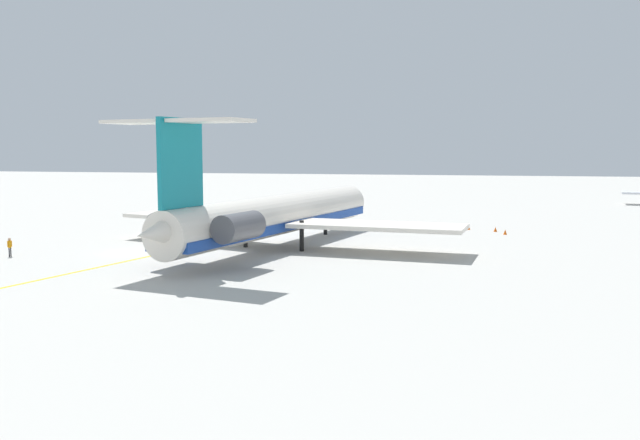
{
  "coord_description": "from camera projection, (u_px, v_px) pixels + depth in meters",
  "views": [
    {
      "loc": [
        55.56,
        30.34,
        9.36
      ],
      "look_at": [
        -5.94,
        16.27,
        2.73
      ],
      "focal_mm": 38.16,
      "sensor_mm": 36.0,
      "label": 1
    }
  ],
  "objects": [
    {
      "name": "safety_cone_wingtip",
      "position": [
        505.0,
        232.0,
        74.26
      ],
      "size": [
        0.4,
        0.4,
        0.55
      ],
      "primitive_type": "cone",
      "color": "#EA590F",
      "rests_on": "ground"
    },
    {
      "name": "main_jetliner",
      "position": [
        273.0,
        215.0,
        63.26
      ],
      "size": [
        39.57,
        35.26,
        11.61
      ],
      "rotation": [
        0.0,
        0.0,
        2.93
      ],
      "color": "silver",
      "rests_on": "ground"
    },
    {
      "name": "safety_cone_nose",
      "position": [
        469.0,
        227.0,
        78.81
      ],
      "size": [
        0.4,
        0.4,
        0.55
      ],
      "primitive_type": "cone",
      "color": "#EA590F",
      "rests_on": "ground"
    },
    {
      "name": "ground",
      "position": [
        131.0,
        252.0,
        61.57
      ],
      "size": [
        379.36,
        379.36,
        0.0
      ],
      "primitive_type": "plane",
      "color": "#B7B5AD"
    },
    {
      "name": "ground_crew_portside",
      "position": [
        240.0,
        212.0,
        89.52
      ],
      "size": [
        0.44,
        0.28,
        1.75
      ],
      "rotation": [
        0.0,
        0.0,
        4.64
      ],
      "color": "black",
      "rests_on": "ground"
    },
    {
      "name": "ground_crew_starboard",
      "position": [
        216.0,
        214.0,
        85.92
      ],
      "size": [
        0.28,
        0.43,
        1.77
      ],
      "rotation": [
        0.0,
        0.0,
        5.98
      ],
      "color": "black",
      "rests_on": "ground"
    },
    {
      "name": "safety_cone_tail",
      "position": [
        495.0,
        229.0,
        76.83
      ],
      "size": [
        0.4,
        0.4,
        0.55
      ],
      "primitive_type": "cone",
      "color": "#EA590F",
      "rests_on": "ground"
    },
    {
      "name": "ground_crew_near_tail",
      "position": [
        271.0,
        212.0,
        87.87
      ],
      "size": [
        0.4,
        0.3,
        1.82
      ],
      "rotation": [
        0.0,
        0.0,
        5.31
      ],
      "color": "black",
      "rests_on": "ground"
    },
    {
      "name": "ground_crew_near_nose",
      "position": [
        10.0,
        245.0,
        58.98
      ],
      "size": [
        0.38,
        0.27,
        1.66
      ],
      "rotation": [
        0.0,
        0.0,
        1.09
      ],
      "color": "black",
      "rests_on": "ground"
    },
    {
      "name": "taxiway_centreline",
      "position": [
        202.0,
        245.0,
        66.33
      ],
      "size": [
        73.05,
        17.1,
        0.01
      ],
      "primitive_type": "cube",
      "rotation": [
        0.0,
        0.0,
        2.92
      ],
      "color": "gold",
      "rests_on": "ground"
    }
  ]
}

